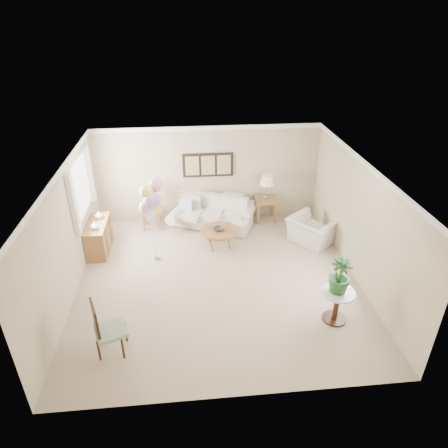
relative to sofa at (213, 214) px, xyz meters
name	(u,v)px	position (x,y,z in m)	size (l,w,h in m)	color
ground_plane	(218,279)	(-0.08, -2.47, -0.32)	(6.00, 6.00, 0.00)	tan
room_shell	(212,212)	(-0.19, -2.38, 1.30)	(6.04, 6.04, 2.60)	#C3B395
wall_art_triptych	(208,165)	(-0.08, 0.49, 1.23)	(1.35, 0.06, 0.65)	black
sofa	(213,214)	(0.00, 0.00, 0.00)	(2.53, 1.61, 0.82)	beige
end_table_left	(151,212)	(-1.64, 0.03, 0.13)	(0.50, 0.46, 0.55)	olive
end_table_right	(266,202)	(1.47, 0.17, 0.23)	(0.61, 0.55, 0.66)	olive
lamp_left	(149,192)	(-1.64, 0.03, 0.72)	(0.37, 0.37, 0.66)	gray
lamp_right	(267,181)	(1.47, 0.17, 0.85)	(0.38, 0.38, 0.67)	gray
coffee_table	(219,231)	(0.07, -1.09, 0.10)	(0.92, 0.92, 0.46)	olive
decor_bowl	(219,229)	(0.05, -1.11, 0.17)	(0.26, 0.26, 0.06)	#2A2522
armchair	(311,231)	(2.37, -1.15, 0.01)	(1.03, 0.90, 0.67)	beige
side_table	(337,299)	(2.02, -3.95, 0.18)	(0.61, 0.61, 0.67)	silver
potted_plant	(340,275)	(2.00, -3.93, 0.70)	(0.40, 0.40, 0.71)	#1D4422
accent_chair	(106,327)	(-2.14, -4.32, 0.21)	(0.64, 0.64, 1.02)	gray
credenza	(99,237)	(-2.84, -0.97, 0.05)	(0.46, 1.20, 0.74)	olive
vase_white	(95,225)	(-2.82, -1.26, 0.52)	(0.19, 0.19, 0.20)	silver
vase_sage	(99,215)	(-2.82, -0.73, 0.51)	(0.18, 0.18, 0.19)	silver
balloon_cluster	(151,197)	(-1.46, -1.55, 1.31)	(0.53, 0.56, 2.03)	gray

